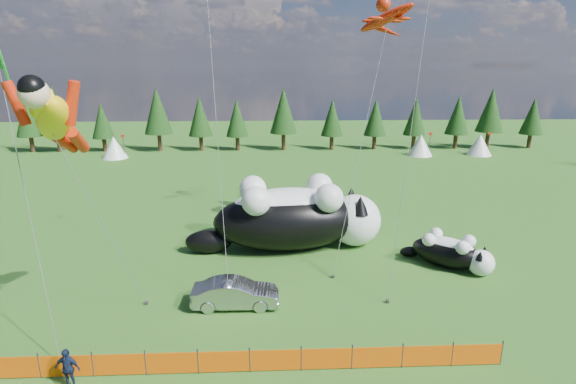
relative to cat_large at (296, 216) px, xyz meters
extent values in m
plane|color=#123B0A|center=(-3.58, -9.39, -2.20)|extent=(160.00, 160.00, 0.00)
cylinder|color=#262626|center=(-10.58, -12.39, -1.65)|extent=(0.06, 0.06, 1.10)
cylinder|color=#262626|center=(-8.58, -12.39, -1.65)|extent=(0.06, 0.06, 1.10)
cylinder|color=#262626|center=(-6.58, -12.39, -1.65)|extent=(0.06, 0.06, 1.10)
cylinder|color=#262626|center=(-4.58, -12.39, -1.65)|extent=(0.06, 0.06, 1.10)
cylinder|color=#262626|center=(-2.58, -12.39, -1.65)|extent=(0.06, 0.06, 1.10)
cylinder|color=#262626|center=(-0.58, -12.39, -1.65)|extent=(0.06, 0.06, 1.10)
cylinder|color=#262626|center=(1.42, -12.39, -1.65)|extent=(0.06, 0.06, 1.10)
cylinder|color=#262626|center=(3.42, -12.39, -1.65)|extent=(0.06, 0.06, 1.10)
cylinder|color=#262626|center=(5.42, -12.39, -1.65)|extent=(0.06, 0.06, 1.10)
cylinder|color=#262626|center=(7.42, -12.39, -1.65)|extent=(0.06, 0.06, 1.10)
cube|color=#D95104|center=(-11.58, -12.39, -1.70)|extent=(2.00, 0.04, 0.90)
cube|color=#D95104|center=(-9.58, -12.39, -1.70)|extent=(2.00, 0.04, 0.90)
cube|color=#D95104|center=(-7.58, -12.39, -1.70)|extent=(2.00, 0.04, 0.90)
cube|color=#D95104|center=(-5.58, -12.39, -1.70)|extent=(2.00, 0.04, 0.90)
cube|color=#D95104|center=(-3.58, -12.39, -1.70)|extent=(2.00, 0.04, 0.90)
cube|color=#D95104|center=(-1.58, -12.39, -1.70)|extent=(2.00, 0.04, 0.90)
cube|color=#D95104|center=(0.42, -12.39, -1.70)|extent=(2.00, 0.04, 0.90)
cube|color=#D95104|center=(2.42, -12.39, -1.70)|extent=(2.00, 0.04, 0.90)
cube|color=#D95104|center=(4.42, -12.39, -1.70)|extent=(2.00, 0.04, 0.90)
cube|color=#D95104|center=(6.42, -12.39, -1.70)|extent=(2.00, 0.04, 0.90)
ellipsoid|color=black|center=(-0.55, -0.06, -0.28)|extent=(9.99, 5.43, 3.84)
ellipsoid|color=white|center=(-0.55, -0.06, 0.68)|extent=(7.53, 3.92, 2.34)
sphere|color=white|center=(3.90, 0.40, -0.49)|extent=(3.41, 3.41, 3.41)
sphere|color=#E85A69|center=(5.34, 0.55, -0.49)|extent=(0.48, 0.48, 0.48)
ellipsoid|color=black|center=(-5.64, -0.58, -1.45)|extent=(3.12, 1.79, 1.49)
cone|color=black|center=(4.00, -0.62, 0.87)|extent=(1.19, 1.19, 1.19)
cone|color=black|center=(3.80, 1.42, 0.87)|extent=(1.19, 1.19, 1.19)
sphere|color=white|center=(1.64, 1.56, 1.53)|extent=(1.79, 1.79, 1.79)
sphere|color=white|center=(1.92, -1.20, 1.53)|extent=(1.79, 1.79, 1.79)
sphere|color=white|center=(-2.81, 1.10, 1.53)|extent=(1.79, 1.79, 1.79)
sphere|color=white|center=(-2.53, -1.65, 1.53)|extent=(1.79, 1.79, 1.79)
ellipsoid|color=black|center=(8.76, -3.22, -1.36)|extent=(4.48, 4.21, 1.68)
ellipsoid|color=white|center=(8.76, -3.22, -0.94)|extent=(3.33, 3.12, 1.03)
sphere|color=white|center=(10.26, -4.48, -1.45)|extent=(1.49, 1.49, 1.49)
sphere|color=#E85A69|center=(10.74, -4.89, -1.45)|extent=(0.21, 0.21, 0.21)
ellipsoid|color=black|center=(7.05, -1.77, -1.87)|extent=(1.42, 1.34, 0.65)
cone|color=black|center=(9.97, -4.82, -0.85)|extent=(0.52, 0.52, 0.52)
cone|color=black|center=(10.55, -4.14, -0.85)|extent=(0.52, 0.52, 0.52)
sphere|color=white|center=(9.94, -3.42, -0.56)|extent=(0.78, 0.78, 0.78)
sphere|color=white|center=(9.15, -4.34, -0.56)|extent=(0.78, 0.78, 0.78)
sphere|color=white|center=(8.44, -2.15, -0.56)|extent=(0.78, 0.78, 0.78)
sphere|color=white|center=(7.65, -3.08, -0.56)|extent=(0.78, 0.78, 0.78)
imported|color=#AAAAAE|center=(-3.47, -7.38, -1.49)|extent=(4.29, 1.52, 1.41)
imported|color=#151E3A|center=(-9.25, -12.99, -1.37)|extent=(1.03, 0.64, 1.65)
cylinder|color=#595959|center=(-9.11, -8.09, 2.64)|extent=(0.03, 0.03, 9.88)
cube|color=#262626|center=(-7.97, -7.00, -2.12)|extent=(0.15, 0.15, 0.16)
cylinder|color=#595959|center=(3.77, -1.06, 5.09)|extent=(0.03, 0.03, 16.33)
cube|color=#262626|center=(1.80, -4.49, -2.12)|extent=(0.15, 0.15, 0.16)
cylinder|color=#595959|center=(-12.08, -8.77, 5.22)|extent=(0.03, 0.03, 15.97)
cube|color=#262626|center=(-10.25, -11.52, -2.12)|extent=(0.15, 0.15, 0.16)
cylinder|color=#595959|center=(-4.34, -4.95, 6.90)|extent=(0.03, 0.03, 18.82)
cube|color=#262626|center=(-3.74, -7.81, -2.12)|extent=(0.15, 0.15, 0.16)
cylinder|color=#595959|center=(6.38, -3.14, 10.49)|extent=(0.03, 0.03, 26.82)
cube|color=#262626|center=(4.17, -7.37, -2.12)|extent=(0.15, 0.15, 0.16)
camera|label=1|loc=(-1.77, -27.43, 9.36)|focal=28.00mm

